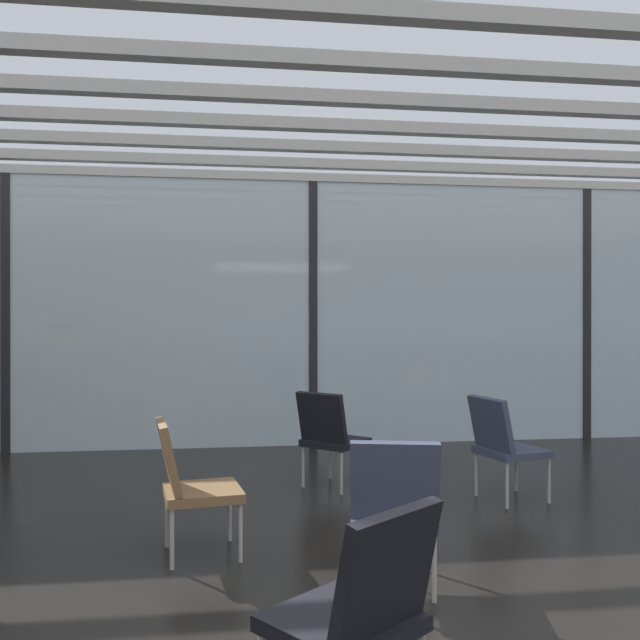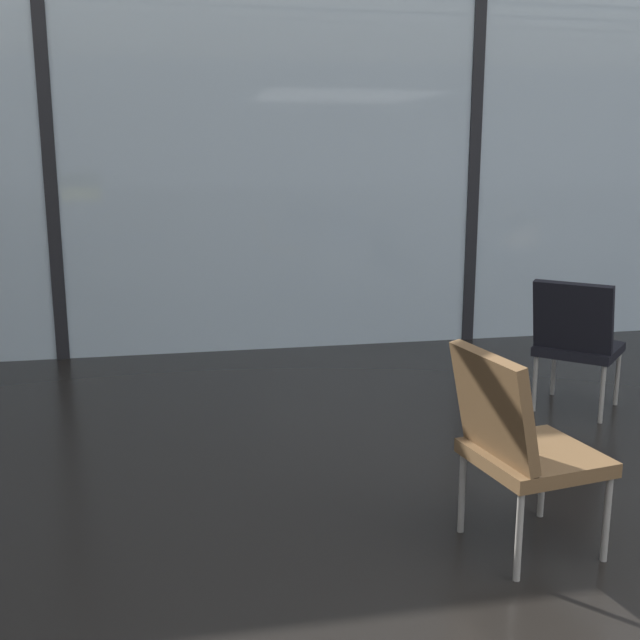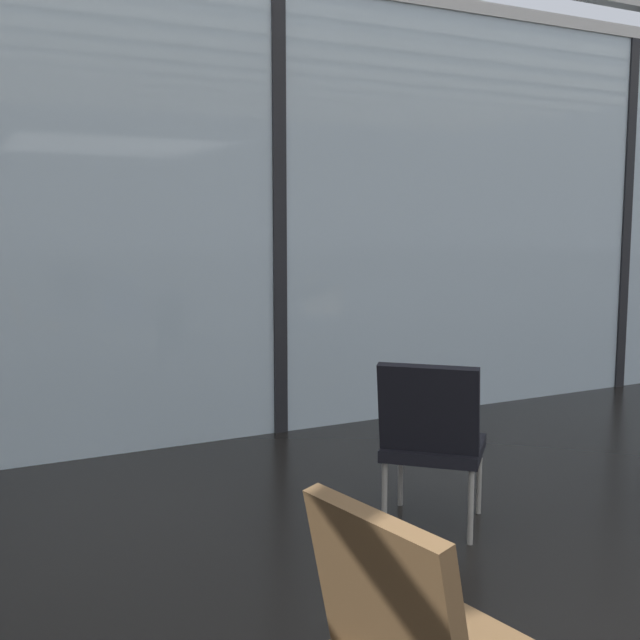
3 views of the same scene
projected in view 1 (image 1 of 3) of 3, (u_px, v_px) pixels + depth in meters
The scene contains 11 objects.
glass_curtain_wall at pixel (313, 313), 8.07m from camera, with size 14.00×0.08×3.16m, color silver.
window_mullion_0 at pixel (7, 313), 7.60m from camera, with size 0.10×0.12×3.16m, color black.
window_mullion_1 at pixel (313, 313), 8.07m from camera, with size 0.10×0.12×3.16m, color black.
window_mullion_2 at pixel (585, 314), 8.54m from camera, with size 0.10×0.12×3.16m, color black.
ceiling_slats at pixel (369, 83), 4.79m from camera, with size 13.72×6.72×0.10m.
parked_airplane at pixel (345, 298), 13.60m from camera, with size 11.65×3.86×3.86m.
lounge_chair_0 at pixel (189, 479), 4.30m from camera, with size 0.60×0.56×0.87m.
lounge_chair_1 at pixel (503, 441), 5.61m from camera, with size 0.63×0.59×0.87m.
lounge_chair_2 at pixel (360, 605), 2.42m from camera, with size 0.70×0.71×0.87m.
lounge_chair_4 at pixel (330, 433), 6.02m from camera, with size 0.71×0.71×0.87m.
lounge_chair_5 at pixel (395, 503), 3.74m from camera, with size 0.58×0.62×0.87m.
Camera 1 is at (-0.99, -2.81, 1.53)m, focal length 37.67 mm.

